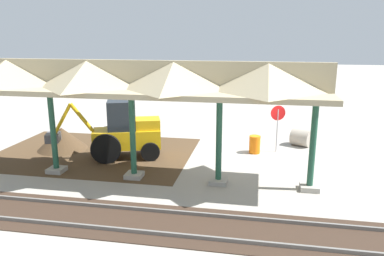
# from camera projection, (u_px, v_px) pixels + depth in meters

# --- Properties ---
(ground_plane) EXTENTS (120.00, 120.00, 0.00)m
(ground_plane) POSITION_uv_depth(u_px,v_px,m) (255.00, 153.00, 19.05)
(ground_plane) COLOR #9E998E
(dirt_work_zone) EXTENTS (9.84, 7.00, 0.01)m
(dirt_work_zone) POSITION_uv_depth(u_px,v_px,m) (94.00, 153.00, 19.04)
(dirt_work_zone) COLOR #4C3823
(dirt_work_zone) RESTS_ON ground
(platform_canopy) EXTENTS (15.42, 3.20, 4.90)m
(platform_canopy) POSITION_uv_depth(u_px,v_px,m) (130.00, 79.00, 14.76)
(platform_canopy) COLOR #9E998E
(platform_canopy) RESTS_ON ground
(rail_tracks) EXTENTS (60.00, 2.58, 0.15)m
(rail_tracks) POSITION_uv_depth(u_px,v_px,m) (250.00, 231.00, 11.42)
(rail_tracks) COLOR slate
(rail_tracks) RESTS_ON ground
(stop_sign) EXTENTS (0.73, 0.27, 2.41)m
(stop_sign) POSITION_uv_depth(u_px,v_px,m) (278.00, 119.00, 18.83)
(stop_sign) COLOR gray
(stop_sign) RESTS_ON ground
(backhoe) EXTENTS (5.39, 2.83, 2.82)m
(backhoe) POSITION_uv_depth(u_px,v_px,m) (123.00, 133.00, 18.03)
(backhoe) COLOR #EAB214
(backhoe) RESTS_ON ground
(dirt_mound) EXTENTS (5.13, 5.13, 2.31)m
(dirt_mound) POSITION_uv_depth(u_px,v_px,m) (63.00, 149.00, 19.71)
(dirt_mound) COLOR #4C3823
(dirt_mound) RESTS_ON ground
(concrete_pipe) EXTENTS (1.26, 1.25, 0.92)m
(concrete_pipe) POSITION_uv_depth(u_px,v_px,m) (301.00, 138.00, 20.15)
(concrete_pipe) COLOR #9E9384
(concrete_pipe) RESTS_ON ground
(traffic_barrel) EXTENTS (0.56, 0.56, 0.90)m
(traffic_barrel) POSITION_uv_depth(u_px,v_px,m) (255.00, 144.00, 18.92)
(traffic_barrel) COLOR orange
(traffic_barrel) RESTS_ON ground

